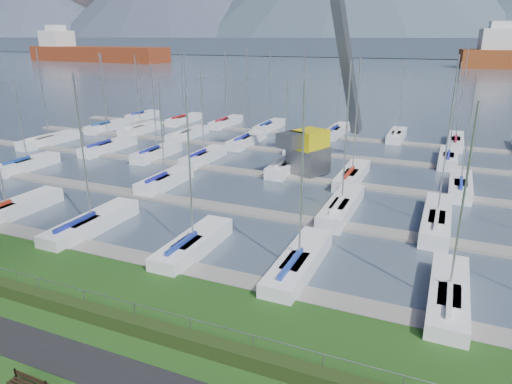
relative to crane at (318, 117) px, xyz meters
The scene contains 9 objects.
path 32.63m from the crane, 88.76° to the right, with size 160.00×2.00×0.04m, color black.
water 230.89m from the crane, 89.83° to the left, with size 800.00×540.00×0.20m, color #455264.
hedge 30.01m from the crane, 88.65° to the right, with size 80.00×0.70×0.70m, color #233313.
fence 29.48m from the crane, 88.64° to the right, with size 0.04×0.04×80.00m, color gray.
foothill 300.82m from the crane, 89.87° to the left, with size 900.00×80.00×12.00m, color #3E4A5A.
docks 6.43m from the crane, 77.69° to the right, with size 90.00×41.60×0.25m.
crane is the anchor object (origin of this frame).
cargo_ship_west 239.68m from the crane, 137.15° to the left, with size 87.27×23.81×21.50m.
sailboat_fleet 0.79m from the crane, 166.94° to the right, with size 75.81×49.86×12.84m.
Camera 1 is at (11.35, -14.51, 12.86)m, focal length 32.00 mm.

